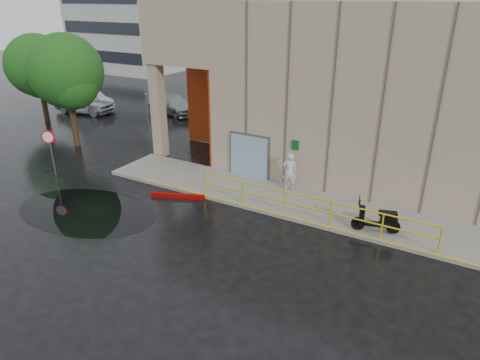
{
  "coord_description": "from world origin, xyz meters",
  "views": [
    {
      "loc": [
        9.31,
        -10.85,
        8.18
      ],
      "look_at": [
        1.37,
        3.0,
        1.28
      ],
      "focal_mm": 32.0,
      "sensor_mm": 36.0,
      "label": 1
    }
  ],
  "objects_px": {
    "person": "(290,172)",
    "red_curb": "(178,196)",
    "car_a": "(84,102)",
    "tree_far": "(38,68)",
    "car_b": "(90,100)",
    "car_c": "(172,104)",
    "scooter": "(378,213)",
    "stop_sign": "(49,142)",
    "tree_near": "(67,74)"
  },
  "relations": [
    {
      "from": "scooter",
      "to": "red_curb",
      "type": "relative_size",
      "value": 0.75
    },
    {
      "from": "red_curb",
      "to": "car_b",
      "type": "distance_m",
      "value": 18.46
    },
    {
      "from": "stop_sign",
      "to": "tree_near",
      "type": "xyz_separation_m",
      "value": [
        -2.53,
        3.65,
        2.47
      ]
    },
    {
      "from": "car_a",
      "to": "scooter",
      "type": "bearing_deg",
      "value": -115.46
    },
    {
      "from": "person",
      "to": "scooter",
      "type": "distance_m",
      "value": 4.66
    },
    {
      "from": "car_a",
      "to": "tree_far",
      "type": "xyz_separation_m",
      "value": [
        -0.33,
        -3.07,
        2.9
      ]
    },
    {
      "from": "tree_near",
      "to": "car_b",
      "type": "bearing_deg",
      "value": 133.16
    },
    {
      "from": "stop_sign",
      "to": "car_a",
      "type": "bearing_deg",
      "value": 129.53
    },
    {
      "from": "stop_sign",
      "to": "car_c",
      "type": "height_order",
      "value": "stop_sign"
    },
    {
      "from": "person",
      "to": "red_curb",
      "type": "relative_size",
      "value": 0.73
    },
    {
      "from": "car_c",
      "to": "car_b",
      "type": "bearing_deg",
      "value": 122.28
    },
    {
      "from": "car_b",
      "to": "car_a",
      "type": "bearing_deg",
      "value": -144.87
    },
    {
      "from": "car_c",
      "to": "tree_near",
      "type": "height_order",
      "value": "tree_near"
    },
    {
      "from": "person",
      "to": "stop_sign",
      "type": "height_order",
      "value": "stop_sign"
    },
    {
      "from": "person",
      "to": "car_b",
      "type": "relative_size",
      "value": 0.41
    },
    {
      "from": "person",
      "to": "tree_far",
      "type": "height_order",
      "value": "tree_far"
    },
    {
      "from": "car_c",
      "to": "tree_near",
      "type": "distance_m",
      "value": 9.57
    },
    {
      "from": "stop_sign",
      "to": "red_curb",
      "type": "relative_size",
      "value": 0.97
    },
    {
      "from": "red_curb",
      "to": "car_c",
      "type": "bearing_deg",
      "value": 128.83
    },
    {
      "from": "person",
      "to": "scooter",
      "type": "bearing_deg",
      "value": 139.86
    },
    {
      "from": "tree_far",
      "to": "car_b",
      "type": "bearing_deg",
      "value": 93.17
    },
    {
      "from": "red_curb",
      "to": "tree_far",
      "type": "relative_size",
      "value": 0.4
    },
    {
      "from": "car_c",
      "to": "tree_near",
      "type": "bearing_deg",
      "value": -165.88
    },
    {
      "from": "stop_sign",
      "to": "car_b",
      "type": "distance_m",
      "value": 13.81
    },
    {
      "from": "scooter",
      "to": "car_a",
      "type": "distance_m",
      "value": 24.66
    },
    {
      "from": "tree_far",
      "to": "person",
      "type": "bearing_deg",
      "value": -7.08
    },
    {
      "from": "scooter",
      "to": "car_b",
      "type": "bearing_deg",
      "value": 143.32
    },
    {
      "from": "stop_sign",
      "to": "tree_far",
      "type": "relative_size",
      "value": 0.39
    },
    {
      "from": "scooter",
      "to": "car_b",
      "type": "height_order",
      "value": "scooter"
    },
    {
      "from": "car_a",
      "to": "car_c",
      "type": "xyz_separation_m",
      "value": [
        5.89,
        3.18,
        -0.1
      ]
    },
    {
      "from": "scooter",
      "to": "tree_near",
      "type": "bearing_deg",
      "value": 157.43
    },
    {
      "from": "car_c",
      "to": "tree_far",
      "type": "relative_size",
      "value": 0.8
    },
    {
      "from": "car_b",
      "to": "car_c",
      "type": "distance_m",
      "value": 6.78
    },
    {
      "from": "scooter",
      "to": "car_c",
      "type": "distance_m",
      "value": 20.55
    },
    {
      "from": "tree_far",
      "to": "car_a",
      "type": "bearing_deg",
      "value": 83.88
    },
    {
      "from": "car_a",
      "to": "tree_far",
      "type": "relative_size",
      "value": 0.78
    },
    {
      "from": "scooter",
      "to": "car_c",
      "type": "height_order",
      "value": "scooter"
    },
    {
      "from": "car_a",
      "to": "car_b",
      "type": "distance_m",
      "value": 1.24
    },
    {
      "from": "car_a",
      "to": "car_c",
      "type": "relative_size",
      "value": 0.98
    },
    {
      "from": "red_curb",
      "to": "tree_near",
      "type": "bearing_deg",
      "value": 163.96
    },
    {
      "from": "car_a",
      "to": "red_curb",
      "type": "bearing_deg",
      "value": -127.12
    },
    {
      "from": "car_a",
      "to": "stop_sign",
      "type": "bearing_deg",
      "value": -146.42
    },
    {
      "from": "stop_sign",
      "to": "scooter",
      "type": "bearing_deg",
      "value": 5.49
    },
    {
      "from": "scooter",
      "to": "tree_near",
      "type": "height_order",
      "value": "tree_near"
    },
    {
      "from": "person",
      "to": "stop_sign",
      "type": "relative_size",
      "value": 0.75
    },
    {
      "from": "car_b",
      "to": "tree_near",
      "type": "relative_size",
      "value": 0.67
    },
    {
      "from": "scooter",
      "to": "car_a",
      "type": "height_order",
      "value": "car_a"
    },
    {
      "from": "stop_sign",
      "to": "car_c",
      "type": "bearing_deg",
      "value": 98.95
    },
    {
      "from": "person",
      "to": "red_curb",
      "type": "bearing_deg",
      "value": 18.85
    },
    {
      "from": "car_b",
      "to": "car_c",
      "type": "xyz_separation_m",
      "value": [
        6.45,
        2.08,
        -0.02
      ]
    }
  ]
}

